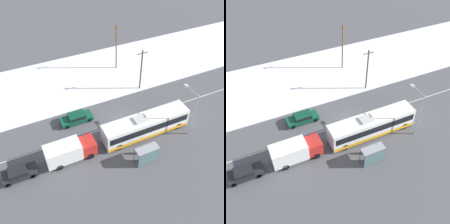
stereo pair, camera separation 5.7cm
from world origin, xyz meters
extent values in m
plane|color=#4C4C51|center=(0.00, 0.00, 0.00)|extent=(120.00, 120.00, 0.00)
cube|color=silver|center=(0.00, 12.99, 0.06)|extent=(80.00, 15.20, 0.12)
cube|color=silver|center=(0.00, 0.00, 0.00)|extent=(60.00, 0.12, 0.00)
cube|color=white|center=(1.68, -3.13, 1.64)|extent=(12.27, 2.55, 2.72)
cube|color=black|center=(1.68, -3.13, 1.96)|extent=(11.78, 2.57, 1.03)
cube|color=orange|center=(1.68, -3.13, 0.52)|extent=(12.15, 2.57, 0.49)
cube|color=#B2B2B2|center=(0.76, -3.13, 3.12)|extent=(1.80, 1.40, 0.24)
cylinder|color=black|center=(6.42, -4.26, 0.50)|extent=(1.00, 0.28, 1.00)
cylinder|color=black|center=(6.42, -1.99, 0.50)|extent=(1.00, 0.28, 1.00)
cylinder|color=black|center=(-2.85, -4.26, 0.50)|extent=(1.00, 0.28, 1.00)
cylinder|color=black|center=(-2.85, -1.99, 0.50)|extent=(1.00, 0.28, 1.00)
cube|color=silver|center=(-9.87, -3.01, 1.65)|extent=(4.44, 2.30, 2.31)
cube|color=red|center=(-6.70, -3.01, 1.40)|extent=(1.90, 2.18, 1.80)
cube|color=black|center=(-5.77, -3.01, 1.76)|extent=(0.06, 1.96, 0.79)
cylinder|color=black|center=(-6.70, -4.03, 0.45)|extent=(0.90, 0.26, 0.90)
cylinder|color=black|center=(-6.70, -1.99, 0.45)|extent=(0.90, 0.26, 0.90)
cylinder|color=black|center=(-10.76, -4.03, 0.45)|extent=(0.90, 0.26, 0.90)
cylinder|color=black|center=(-10.76, -1.99, 0.45)|extent=(0.90, 0.26, 0.90)
cube|color=#0F4733|center=(-6.20, 3.03, 0.54)|extent=(4.63, 1.80, 0.64)
cube|color=#0D3C2B|center=(-6.09, 3.03, 1.13)|extent=(2.41, 1.66, 0.53)
cube|color=black|center=(-6.09, 3.03, 1.14)|extent=(2.22, 1.69, 0.43)
cylinder|color=black|center=(-7.82, 2.24, 0.32)|extent=(0.64, 0.22, 0.64)
cylinder|color=black|center=(-7.82, 3.82, 0.32)|extent=(0.64, 0.22, 0.64)
cylinder|color=black|center=(-4.49, 2.24, 0.32)|extent=(0.64, 0.22, 0.64)
cylinder|color=black|center=(-4.49, 3.82, 0.32)|extent=(0.64, 0.22, 0.64)
cube|color=black|center=(-15.38, -3.05, 0.56)|extent=(4.19, 1.80, 0.68)
cube|color=black|center=(-15.48, -3.05, 1.14)|extent=(2.18, 1.66, 0.47)
cube|color=black|center=(-15.48, -3.05, 1.15)|extent=(2.00, 1.69, 0.38)
cylinder|color=black|center=(-13.98, -3.84, 0.32)|extent=(0.64, 0.22, 0.64)
cylinder|color=black|center=(-13.98, -2.26, 0.32)|extent=(0.64, 0.22, 0.64)
cylinder|color=black|center=(-16.87, -3.84, 0.32)|extent=(0.64, 0.22, 0.64)
cylinder|color=black|center=(-16.87, -2.26, 0.32)|extent=(0.64, 0.22, 0.64)
cylinder|color=#23232D|center=(0.11, -6.41, 0.42)|extent=(0.13, 0.13, 0.84)
cylinder|color=#23232D|center=(0.37, -6.41, 0.42)|extent=(0.13, 0.13, 0.84)
cube|color=black|center=(0.24, -6.41, 1.19)|extent=(0.44, 0.24, 0.69)
sphere|color=#8E6647|center=(0.24, -6.41, 1.68)|extent=(0.29, 0.29, 0.29)
cylinder|color=black|center=(-0.03, -6.41, 1.15)|extent=(0.11, 0.11, 0.66)
cylinder|color=black|center=(0.51, -6.41, 1.15)|extent=(0.11, 0.11, 0.66)
cube|color=gray|center=(-0.56, -7.27, 2.37)|extent=(2.92, 1.20, 0.06)
cube|color=slate|center=(-0.56, -7.85, 1.20)|extent=(2.80, 0.04, 2.16)
cylinder|color=#474C51|center=(-1.98, -6.71, 1.17)|extent=(0.08, 0.08, 2.34)
cylinder|color=#474C51|center=(0.86, -6.71, 1.17)|extent=(0.08, 0.08, 2.34)
cylinder|color=#474C51|center=(-1.98, -7.83, 1.17)|extent=(0.08, 0.08, 2.34)
cylinder|color=#474C51|center=(0.86, -7.83, 1.17)|extent=(0.08, 0.08, 2.34)
cylinder|color=#9EA3A8|center=(7.14, -5.69, 3.44)|extent=(0.14, 0.14, 6.88)
cylinder|color=#9EA3A8|center=(7.14, -4.48, 6.73)|extent=(0.10, 2.42, 0.10)
cube|color=silver|center=(7.14, -3.27, 6.66)|extent=(0.36, 0.60, 0.16)
cylinder|color=brown|center=(5.97, 6.06, 3.61)|extent=(0.24, 0.24, 7.22)
cube|color=brown|center=(5.97, 6.06, 6.72)|extent=(1.80, 0.12, 0.12)
cylinder|color=brown|center=(5.06, 13.31, 4.20)|extent=(0.24, 0.24, 8.40)
cube|color=brown|center=(5.06, 13.31, 7.90)|extent=(1.80, 0.12, 0.12)
camera|label=1|loc=(-12.82, -23.75, 27.08)|focal=42.00mm
camera|label=2|loc=(-12.76, -23.77, 27.08)|focal=42.00mm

